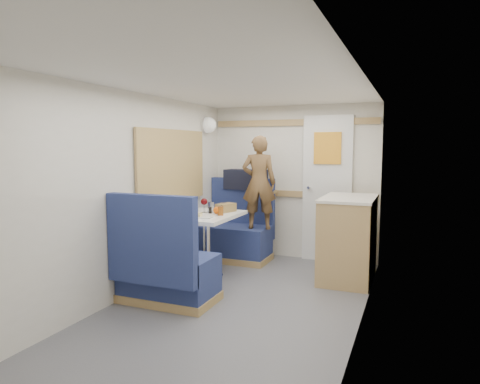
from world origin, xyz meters
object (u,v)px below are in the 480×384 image
at_px(tumbler_left, 181,214).
at_px(beer_glass, 221,211).
at_px(tray, 203,216).
at_px(tumbler_mid, 211,207).
at_px(dome_light, 209,125).
at_px(wine_glass, 204,202).
at_px(cheese_block, 197,214).
at_px(person, 259,182).
at_px(pepper_grinder, 210,211).
at_px(tumbler_right, 223,207).
at_px(bench_near, 165,272).
at_px(galley_counter, 348,238).
at_px(orange_fruit, 217,210).
at_px(bread_loaf, 226,208).
at_px(bench_far, 237,236).
at_px(duffel_bag, 246,179).
at_px(dinette_table, 207,228).

distance_m(tumbler_left, beer_glass, 0.46).
bearing_deg(tray, tumbler_mid, 101.97).
height_order(dome_light, wine_glass, dome_light).
distance_m(cheese_block, beer_glass, 0.29).
distance_m(person, cheese_block, 1.10).
bearing_deg(dome_light, person, -7.43).
distance_m(dome_light, pepper_grinder, 1.39).
bearing_deg(dome_light, tray, -66.79).
bearing_deg(tumbler_right, bench_near, -94.75).
bearing_deg(galley_counter, tumbler_mid, -164.96).
bearing_deg(orange_fruit, tray, -122.30).
xyz_separation_m(person, bread_loaf, (-0.22, -0.52, -0.26)).
height_order(bench_far, pepper_grinder, bench_far).
distance_m(bench_far, cheese_block, 1.21).
relative_size(bench_near, tumbler_left, 10.28).
distance_m(wine_glass, tumbler_left, 0.45).
xyz_separation_m(galley_counter, tumbler_mid, (-1.49, -0.40, 0.31)).
distance_m(galley_counter, pepper_grinder, 1.55).
relative_size(duffel_bag, tray, 1.75).
height_order(person, bread_loaf, person).
xyz_separation_m(person, beer_glass, (-0.17, -0.77, -0.26)).
bearing_deg(orange_fruit, bench_far, 98.59).
distance_m(dinette_table, bread_loaf, 0.34).
height_order(dinette_table, duffel_bag, duffel_bag).
height_order(dome_light, cheese_block, dome_light).
relative_size(dinette_table, cheese_block, 9.13).
xyz_separation_m(galley_counter, person, (-1.12, 0.20, 0.56)).
xyz_separation_m(person, tumbler_left, (-0.45, -1.13, -0.26)).
bearing_deg(tumbler_right, wine_glass, -133.56).
bearing_deg(wine_glass, bread_loaf, 40.10).
bearing_deg(dinette_table, person, 65.35).
bearing_deg(dome_light, pepper_grinder, -62.88).
height_order(dome_light, duffel_bag, dome_light).
relative_size(bench_near, cheese_block, 10.42).
height_order(dinette_table, person, person).
height_order(orange_fruit, tumbler_right, tumbler_right).
relative_size(dinette_table, wine_glass, 5.48).
bearing_deg(tumbler_mid, tray, -78.03).
height_order(wine_glass, tumbler_mid, wine_glass).
distance_m(bench_far, tumbler_mid, 0.86).
distance_m(bench_near, dome_light, 2.28).
bearing_deg(person, dinette_table, 50.29).
relative_size(galley_counter, beer_glass, 9.36).
bearing_deg(bread_loaf, wine_glass, -139.90).
distance_m(wine_glass, pepper_grinder, 0.18).
distance_m(cheese_block, wine_glass, 0.35).
distance_m(dome_light, orange_fruit, 1.41).
height_order(dinette_table, tumbler_mid, tumbler_mid).
bearing_deg(dome_light, bread_loaf, -49.86).
relative_size(dinette_table, tray, 2.95).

